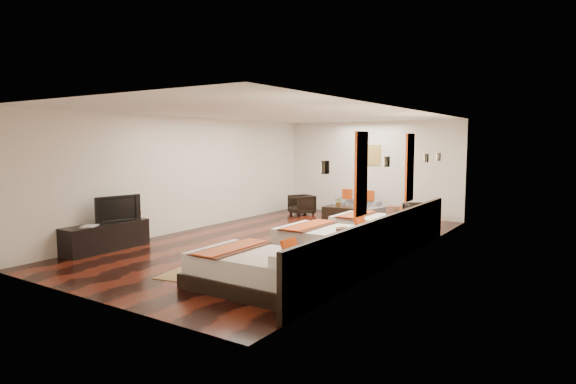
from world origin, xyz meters
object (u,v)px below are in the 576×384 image
Objects in this scene: bed_mid at (336,243)px; table_plant at (339,202)px; bed_near at (263,271)px; figurine at (134,211)px; tv at (116,209)px; armchair_left at (302,205)px; sofa at (358,208)px; nightstand_a at (343,261)px; bed_far at (380,227)px; tv_console at (106,237)px; nightstand_b at (392,237)px; armchair_right at (417,213)px; coffee_table at (342,214)px; book at (83,226)px.

bed_mid is 4.31m from table_plant.
bed_near is 4.35m from figurine.
tv is 1.47× the size of armchair_left.
tv is 7.09m from sofa.
nightstand_a is 0.50× the size of sofa.
bed_mid reaches higher than bed_far.
tv reaches higher than tv_console.
bed_far is at bearing -38.97° from sofa.
bed_near is at bearing -102.89° from nightstand_b.
table_plant is at bearing 138.00° from bed_far.
nightstand_a is at bearing -77.28° from bed_far.
tv_console is 2.92× the size of armchair_right.
nightstand_b is at bearing -50.96° from tv.
table_plant is at bearing 66.16° from figurine.
sofa is 2.70× the size of armchair_right.
tv_console is 7.29m from sofa.
nightstand_b is 0.98× the size of tv.
sofa is at bearing 131.96° from armchair_right.
sofa is 1.93m from armchair_right.
bed_mid is at bearing 16.97° from figurine.
table_plant is (-2.68, 5.06, 0.25)m from nightstand_a.
tv is 6.11m from armchair_left.
figurine reaches higher than coffee_table.
tv_console is at bearing -68.91° from armchair_left.
tv reaches higher than figurine.
book is 1.23m from figurine.
armchair_right is (4.18, 6.32, -0.55)m from tv.
bed_far is 3.32× the size of armchair_right.
bed_mid is at bearing -128.80° from nightstand_b.
bed_far is 2.12× the size of tv.
figurine is (-4.95, -0.07, 0.42)m from nightstand_a.
tv_console is at bearing -149.45° from nightstand_b.
bed_near is 1.06× the size of bed_far.
armchair_right is (4.23, 6.54, 0.01)m from tv_console.
figurine reaches higher than table_plant.
nightstand_b is at bearing 34.73° from book.
bed_mid is 1.19m from nightstand_b.
bed_mid is 2.10m from bed_far.
armchair_left is (0.78, 6.77, -0.27)m from book.
armchair_right is (0.03, 4.55, -0.01)m from bed_mid.
coffee_table is at bearing 115.68° from bed_mid.
nightstand_b is (0.75, 0.93, 0.04)m from bed_mid.
table_plant is at bearing 162.82° from armchair_right.
figurine is at bearing 90.00° from book.
table_plant is at bearing 12.06° from armchair_left.
nightstand_b is at bearing 77.11° from bed_near.
bed_mid is 6.32× the size of book.
coffee_table is (-2.61, 5.09, -0.09)m from nightstand_a.
sofa is at bearing 72.52° from book.
figurine is at bearing -163.03° from bed_mid.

